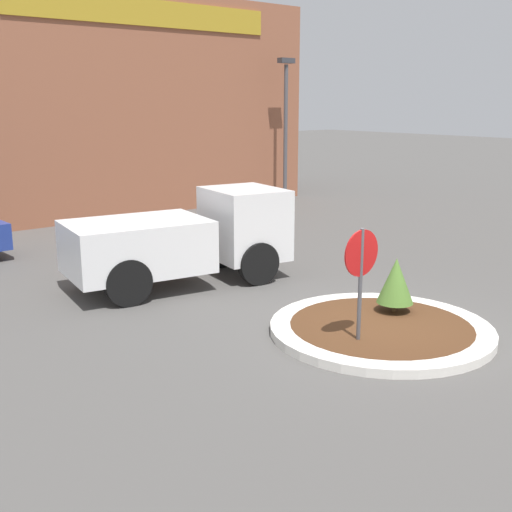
{
  "coord_description": "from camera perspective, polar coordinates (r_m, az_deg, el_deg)",
  "views": [
    {
      "loc": [
        -8.73,
        -7.09,
        4.13
      ],
      "look_at": [
        -0.98,
        2.4,
        1.15
      ],
      "focal_mm": 45.0,
      "sensor_mm": 36.0,
      "label": 1
    }
  ],
  "objects": [
    {
      "name": "utility_truck",
      "position": [
        14.69,
        -6.34,
        1.62
      ],
      "size": [
        5.25,
        2.71,
        2.1
      ],
      "rotation": [
        0.0,
        0.0,
        -0.15
      ],
      "color": "white",
      "rests_on": "ground_plane"
    },
    {
      "name": "light_pole",
      "position": [
        26.49,
        2.65,
        12.12
      ],
      "size": [
        0.7,
        0.3,
        5.76
      ],
      "color": "#4C4C51",
      "rests_on": "ground_plane"
    },
    {
      "name": "ground_plane",
      "position": [
        11.98,
        11.01,
        -6.75
      ],
      "size": [
        120.0,
        120.0,
        0.0
      ],
      "primitive_type": "plane",
      "color": "#514F4C"
    },
    {
      "name": "storefront_building",
      "position": [
        26.61,
        -12.67,
        12.97
      ],
      "size": [
        14.55,
        6.07,
        7.91
      ],
      "color": "#93563D",
      "rests_on": "ground_plane"
    },
    {
      "name": "traffic_island",
      "position": [
        11.95,
        11.02,
        -6.39
      ],
      "size": [
        4.03,
        4.03,
        0.16
      ],
      "color": "silver",
      "rests_on": "ground_plane"
    },
    {
      "name": "island_shrub",
      "position": [
        12.54,
        12.32,
        -2.15
      ],
      "size": [
        0.7,
        0.7,
        1.06
      ],
      "color": "brown",
      "rests_on": "traffic_island"
    },
    {
      "name": "stop_sign",
      "position": [
        10.79,
        9.31,
        -0.88
      ],
      "size": [
        0.79,
        0.07,
        2.09
      ],
      "color": "#4C4C51",
      "rests_on": "ground_plane"
    }
  ]
}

